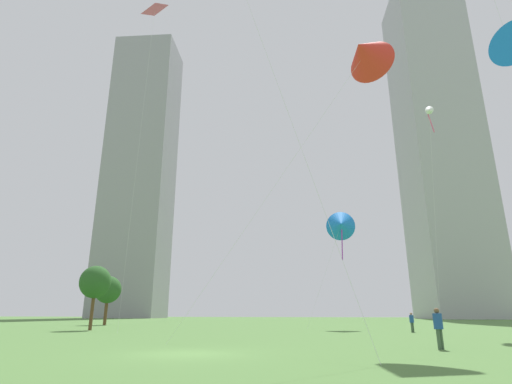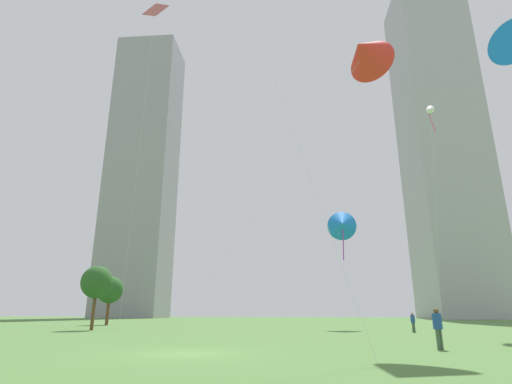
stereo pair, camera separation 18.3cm
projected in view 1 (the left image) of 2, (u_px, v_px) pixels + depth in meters
ground at (190, 354)px, 15.56m from camera, size 280.00×280.00×0.00m
person_standing_0 at (412, 321)px, 32.87m from camera, size 0.34×0.34×1.55m
person_standing_1 at (438, 325)px, 17.59m from camera, size 0.38×0.38×1.73m
kite_flying_0 at (365, 53)px, 25.29m from camera, size 13.15×3.90×18.79m
kite_flying_2 at (154, 11)px, 44.76m from camera, size 2.59×4.74×34.87m
kite_flying_4 at (429, 110)px, 36.04m from camera, size 2.82×4.75×20.22m
kite_flying_5 at (341, 225)px, 42.10m from camera, size 5.49×2.50×12.01m
park_tree_0 at (95, 282)px, 37.60m from camera, size 2.85×2.85×5.81m
park_tree_1 at (108, 290)px, 53.22m from camera, size 3.40×3.40×6.25m
distant_highrise_0 at (437, 140)px, 120.09m from camera, size 21.56×24.08×102.64m
distant_highrise_1 at (140, 171)px, 136.51m from camera, size 22.25×19.46×96.03m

